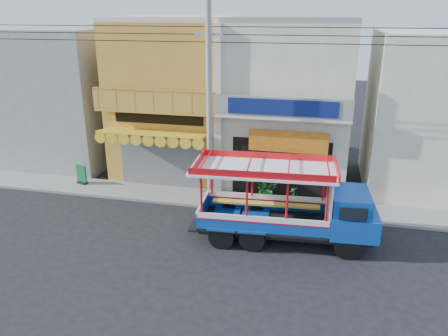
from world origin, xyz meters
name	(u,v)px	position (x,y,z in m)	size (l,w,h in m)	color
ground	(214,243)	(0.00, 0.00, 0.00)	(90.00, 90.00, 0.00)	black
sidewalk	(235,201)	(0.00, 4.00, 0.06)	(30.00, 2.00, 0.12)	slate
shophouse_left	(178,97)	(-4.00, 7.96, 4.11)	(6.00, 7.50, 8.24)	gold
shophouse_right	(289,101)	(2.00, 7.96, 4.11)	(6.00, 6.75, 8.24)	beige
party_pilaster	(218,114)	(-1.00, 4.85, 4.00)	(0.35, 0.30, 8.00)	beige
filler_building_left	(64,97)	(-11.00, 8.00, 3.80)	(6.00, 6.00, 7.60)	gray
filler_building_right	(434,114)	(9.00, 8.00, 3.80)	(6.00, 6.00, 7.60)	beige
utility_pole	(213,98)	(-0.85, 3.30, 5.03)	(28.00, 0.26, 9.00)	gray
songthaew_truck	(298,205)	(3.08, 0.83, 1.56)	(7.08, 2.70, 3.24)	black
green_sign	(82,176)	(-8.07, 4.24, 0.53)	(0.63, 0.45, 0.98)	black
potted_plant_a	(267,190)	(1.46, 4.23, 0.66)	(0.98, 0.85, 1.08)	#1C621F
potted_plant_c	(294,196)	(2.73, 3.99, 0.57)	(0.50, 0.50, 0.89)	#1C621F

